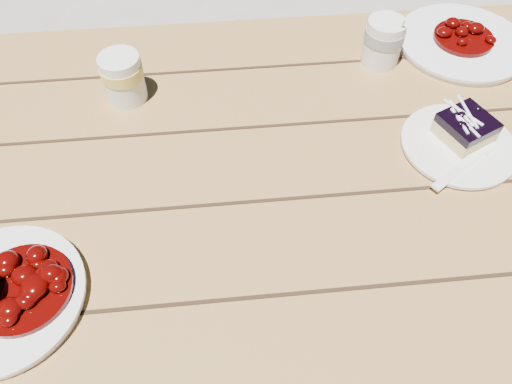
{
  "coord_description": "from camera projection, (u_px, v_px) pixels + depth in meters",
  "views": [
    {
      "loc": [
        -0.03,
        -0.53,
        1.37
      ],
      "look_at": [
        0.01,
        -0.11,
        0.81
      ],
      "focal_mm": 35.0,
      "sensor_mm": 36.0,
      "label": 1
    }
  ],
  "objects": [
    {
      "name": "picnic_table",
      "position": [
        244.0,
        218.0,
        0.95
      ],
      "size": [
        2.0,
        1.55,
        0.75
      ],
      "color": "brown",
      "rests_on": "ground"
    },
    {
      "name": "second_stew",
      "position": [
        466.0,
        31.0,
        0.98
      ],
      "size": [
        0.12,
        0.12,
        0.04
      ],
      "primitive_type": null,
      "color": "#470402",
      "rests_on": "second_plate"
    },
    {
      "name": "ground",
      "position": [
        248.0,
        335.0,
        1.42
      ],
      "size": [
        60.0,
        60.0,
        0.0
      ],
      "primitive_type": "plane",
      "color": "#9B968C",
      "rests_on": "ground"
    },
    {
      "name": "second_cup",
      "position": [
        123.0,
        78.0,
        0.88
      ],
      "size": [
        0.07,
        0.07,
        0.09
      ],
      "primitive_type": "cylinder",
      "color": "white",
      "rests_on": "picnic_table"
    },
    {
      "name": "coffee_cup",
      "position": [
        383.0,
        42.0,
        0.94
      ],
      "size": [
        0.07,
        0.07,
        0.09
      ],
      "primitive_type": "cylinder",
      "color": "white",
      "rests_on": "picnic_table"
    },
    {
      "name": "blueberry_cake",
      "position": [
        466.0,
        128.0,
        0.82
      ],
      "size": [
        0.1,
        0.1,
        0.04
      ],
      "rotation": [
        0.0,
        0.0,
        0.43
      ],
      "color": "#EBC980",
      "rests_on": "dessert_plate"
    },
    {
      "name": "fork_dessert",
      "position": [
        459.0,
        169.0,
        0.8
      ],
      "size": [
        0.15,
        0.11,
        0.0
      ],
      "primitive_type": null,
      "rotation": [
        0.0,
        0.0,
        -0.97
      ],
      "color": "white",
      "rests_on": "dessert_plate"
    },
    {
      "name": "main_plate",
      "position": [
        2.0,
        299.0,
        0.67
      ],
      "size": [
        0.22,
        0.22,
        0.02
      ],
      "primitive_type": "cylinder",
      "color": "white",
      "rests_on": "picnic_table"
    },
    {
      "name": "dessert_plate",
      "position": [
        458.0,
        146.0,
        0.84
      ],
      "size": [
        0.18,
        0.18,
        0.01
      ],
      "primitive_type": "cylinder",
      "color": "white",
      "rests_on": "picnic_table"
    },
    {
      "name": "second_plate",
      "position": [
        461.0,
        43.0,
        1.0
      ],
      "size": [
        0.25,
        0.25,
        0.02
      ],
      "primitive_type": "cylinder",
      "color": "white",
      "rests_on": "picnic_table"
    },
    {
      "name": "goulash_stew",
      "position": [
        17.0,
        283.0,
        0.65
      ],
      "size": [
        0.13,
        0.13,
        0.04
      ],
      "primitive_type": null,
      "color": "#470402",
      "rests_on": "main_plate"
    }
  ]
}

